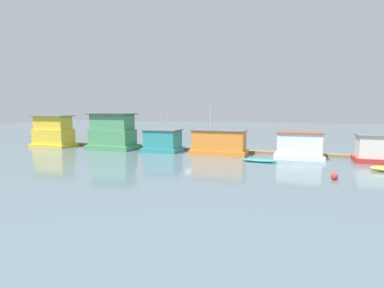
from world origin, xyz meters
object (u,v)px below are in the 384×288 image
at_px(dinghy_teal, 259,160).
at_px(houseboat_white, 299,146).
at_px(houseboat_red, 384,149).
at_px(buoy_red, 334,176).
at_px(houseboat_orange, 219,143).
at_px(houseboat_teal, 163,141).
at_px(houseboat_green, 113,133).
at_px(houseboat_yellow, 53,132).

bearing_deg(dinghy_teal, houseboat_white, 43.49).
distance_m(houseboat_white, houseboat_red, 8.88).
distance_m(dinghy_teal, buoy_red, 9.73).
bearing_deg(buoy_red, houseboat_orange, 140.15).
height_order(houseboat_white, dinghy_teal, houseboat_white).
height_order(houseboat_teal, houseboat_white, houseboat_teal).
bearing_deg(houseboat_white, buoy_red, -76.06).
height_order(houseboat_green, houseboat_white, houseboat_green).
xyz_separation_m(houseboat_teal, houseboat_white, (17.96, -0.03, 0.04)).
distance_m(houseboat_white, buoy_red, 11.25).
height_order(houseboat_white, buoy_red, houseboat_white).
relative_size(houseboat_red, dinghy_teal, 1.55).
height_order(houseboat_green, houseboat_red, houseboat_red).
distance_m(houseboat_teal, houseboat_white, 17.96).
relative_size(houseboat_green, houseboat_orange, 0.98).
relative_size(houseboat_teal, buoy_red, 8.91).
bearing_deg(houseboat_orange, dinghy_teal, -32.63).
relative_size(houseboat_orange, houseboat_red, 1.12).
bearing_deg(houseboat_orange, houseboat_red, 1.05).
xyz_separation_m(houseboat_yellow, houseboat_orange, (27.03, -0.16, -0.69)).
xyz_separation_m(dinghy_teal, buoy_red, (6.91, -6.85, 0.12)).
distance_m(houseboat_yellow, houseboat_white, 36.82).
bearing_deg(buoy_red, houseboat_white, 103.94).
bearing_deg(houseboat_yellow, buoy_red, -14.98).
xyz_separation_m(houseboat_green, dinghy_teal, (21.86, -4.02, -2.24)).
bearing_deg(houseboat_green, houseboat_yellow, -178.42).
xyz_separation_m(houseboat_teal, buoy_red, (20.66, -10.88, -1.21)).
xyz_separation_m(houseboat_yellow, dinghy_teal, (32.60, -3.72, -2.10)).
distance_m(houseboat_green, houseboat_white, 26.09).
bearing_deg(houseboat_red, houseboat_orange, -178.95).
height_order(houseboat_teal, houseboat_red, houseboat_red).
bearing_deg(dinghy_teal, houseboat_yellow, 173.48).
relative_size(houseboat_yellow, dinghy_teal, 1.59).
relative_size(houseboat_orange, buoy_red, 12.19).
relative_size(houseboat_yellow, houseboat_green, 0.93).
relative_size(houseboat_green, houseboat_teal, 1.34).
relative_size(houseboat_teal, houseboat_white, 0.92).
bearing_deg(houseboat_teal, houseboat_white, -0.09).
relative_size(houseboat_teal, dinghy_teal, 1.28).
bearing_deg(houseboat_orange, houseboat_green, 178.40).
xyz_separation_m(houseboat_yellow, houseboat_teal, (18.85, 0.30, -0.77)).
bearing_deg(houseboat_teal, houseboat_green, -179.95).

